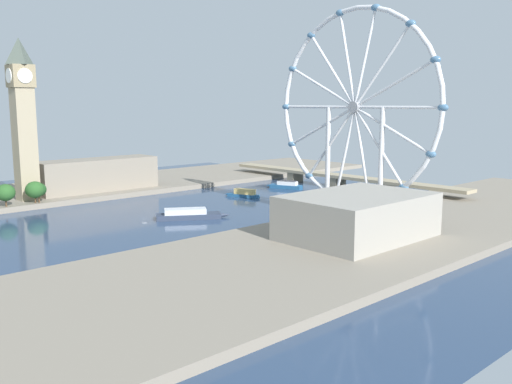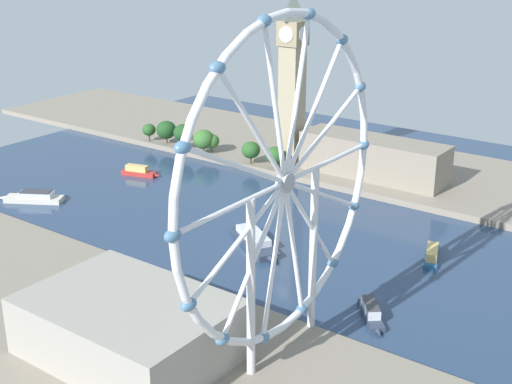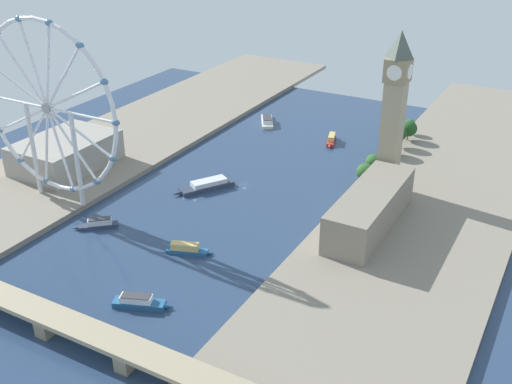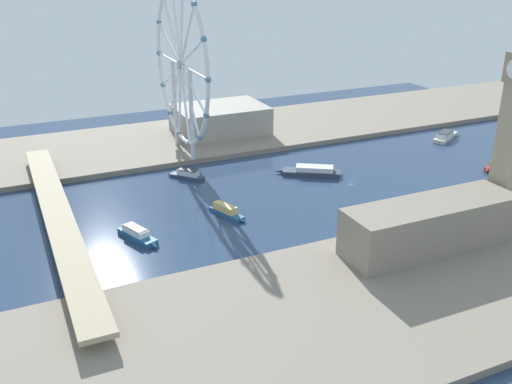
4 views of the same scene
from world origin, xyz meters
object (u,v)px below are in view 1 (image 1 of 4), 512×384
(clock_tower, at_px, (23,117))
(riverside_hall, at_px, (357,216))
(ferris_wheel, at_px, (355,109))
(tour_boat_3, at_px, (189,214))
(parliament_block, at_px, (97,175))
(tour_boat_4, at_px, (286,185))
(tour_boat_1, at_px, (243,194))
(river_bridge, at_px, (338,177))
(tour_boat_0, at_px, (311,205))

(clock_tower, relative_size, riverside_hall, 1.52)
(ferris_wheel, bearing_deg, tour_boat_3, -137.77)
(clock_tower, relative_size, parliament_block, 1.19)
(tour_boat_4, bearing_deg, clock_tower, 48.51)
(riverside_hall, height_order, tour_boat_1, riverside_hall)
(parliament_block, height_order, river_bridge, parliament_block)
(tour_boat_1, bearing_deg, river_bridge, -120.36)
(clock_tower, xyz_separation_m, tour_boat_1, (62.51, 107.04, -47.30))
(river_bridge, xyz_separation_m, tour_boat_1, (-13.79, -73.73, -4.79))
(tour_boat_1, distance_m, tour_boat_3, 69.77)
(clock_tower, bearing_deg, parliament_block, 97.69)
(riverside_hall, xyz_separation_m, tour_boat_4, (-125.31, 87.34, -9.63))
(clock_tower, bearing_deg, tour_boat_3, 25.47)
(ferris_wheel, bearing_deg, riverside_hall, -49.81)
(tour_boat_1, distance_m, tour_boat_4, 44.60)
(clock_tower, height_order, tour_boat_3, clock_tower)
(river_bridge, distance_m, tour_boat_0, 82.39)
(riverside_hall, distance_m, tour_boat_1, 126.57)
(parliament_block, distance_m, tour_boat_3, 99.20)
(ferris_wheel, relative_size, riverside_hall, 1.68)
(river_bridge, distance_m, tour_boat_1, 75.16)
(tour_boat_0, xyz_separation_m, tour_boat_1, (-53.72, -1.83, 0.09))
(river_bridge, distance_m, tour_boat_3, 137.78)
(ferris_wheel, relative_size, tour_boat_0, 5.00)
(parliament_block, height_order, riverside_hall, parliament_block)
(riverside_hall, relative_size, river_bridge, 0.31)
(river_bridge, height_order, tour_boat_0, river_bridge)
(clock_tower, height_order, parliament_block, clock_tower)
(tour_boat_0, bearing_deg, ferris_wheel, -57.25)
(riverside_hall, bearing_deg, tour_boat_4, 145.12)
(river_bridge, distance_m, tour_boat_4, 36.38)
(parliament_block, distance_m, tour_boat_4, 122.90)
(river_bridge, relative_size, tour_boat_3, 5.52)
(parliament_block, xyz_separation_m, tour_boat_0, (122.38, 63.38, -10.79))
(riverside_hall, bearing_deg, parliament_block, -174.42)
(clock_tower, distance_m, ferris_wheel, 181.04)
(ferris_wheel, height_order, tour_boat_1, ferris_wheel)
(river_bridge, bearing_deg, riverside_hall, -48.16)
(clock_tower, height_order, riverside_hall, clock_tower)
(parliament_block, xyz_separation_m, river_bridge, (82.45, 135.28, -5.90))
(riverside_hall, height_order, tour_boat_3, riverside_hall)
(tour_boat_1, relative_size, tour_boat_3, 0.67)
(river_bridge, bearing_deg, tour_boat_1, -100.60)
(clock_tower, height_order, tour_boat_1, clock_tower)
(parliament_block, bearing_deg, tour_boat_1, 41.88)
(ferris_wheel, distance_m, tour_boat_0, 64.30)
(tour_boat_3, relative_size, tour_boat_4, 1.36)
(clock_tower, xyz_separation_m, riverside_hall, (181.07, 63.79, -37.65))
(river_bridge, bearing_deg, tour_boat_4, -124.72)
(parliament_block, relative_size, tour_boat_1, 3.22)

